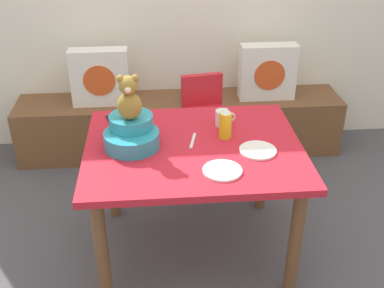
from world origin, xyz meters
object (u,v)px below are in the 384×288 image
Objects in this scene: pillow_floral_right at (268,72)px; ketchup_bottle at (225,123)px; dining_table at (194,161)px; dinner_plate_far at (222,171)px; highchair at (206,116)px; book_stack at (196,94)px; cell_phone at (114,120)px; coffee_mug at (223,118)px; infant_seat_teal at (131,133)px; pillow_floral_left at (100,77)px; dinner_plate_near at (258,150)px; teddy_bear at (129,99)px.

ketchup_bottle is at bearing -114.07° from pillow_floral_right.
dinner_plate_far is (0.12, -0.28, 0.11)m from dining_table.
dining_table is at bearing -101.36° from highchair.
highchair is at bearing -142.00° from pillow_floral_right.
book_stack is at bearing 89.75° from dinner_plate_far.
ketchup_bottle is 0.69m from cell_phone.
highchair is 0.63m from coffee_mug.
cell_phone is (-0.12, 0.30, -0.07)m from infant_seat_teal.
pillow_floral_left is at bearing 180.00° from pillow_floral_right.
highchair is (0.16, 0.79, -0.11)m from dining_table.
pillow_floral_left is 2.20× the size of dinner_plate_near.
book_stack is 0.44m from highchair.
pillow_floral_right is at bearing 65.93° from ketchup_bottle.
dining_table is 0.28m from ketchup_bottle.
pillow_floral_left is 1.62m from dinner_plate_near.
dining_table is at bearing -54.94° from cell_phone.
teddy_bear is (0.28, -1.18, 0.34)m from pillow_floral_left.
highchair is 0.94m from dinner_plate_near.
book_stack is at bearing 84.14° from dining_table.
book_stack is 1.00× the size of dinner_plate_far.
dinner_plate_far is at bearing -65.43° from cell_phone.
cell_phone is (-1.14, -0.88, 0.06)m from pillow_floral_right.
highchair is (-0.53, -0.42, -0.16)m from pillow_floral_right.
ketchup_bottle reaches higher than infant_seat_teal.
teddy_bear reaches higher than infant_seat_teal.
pillow_floral_right reaches higher than coffee_mug.
pillow_floral_right reaches higher than dinner_plate_near.
pillow_floral_right is at bearing 48.99° from teddy_bear.
highchair reaches higher than dinner_plate_far.
coffee_mug is at bearing 81.96° from dinner_plate_far.
infant_seat_teal is at bearing -122.90° from highchair.
book_stack is 1.08× the size of ketchup_bottle.
teddy_bear is (-0.33, 0.03, 0.38)m from dining_table.
coffee_mug is at bearing 114.67° from dinner_plate_near.
coffee_mug is at bearing -50.88° from pillow_floral_left.
dinner_plate_far is (-0.04, -1.07, 0.22)m from highchair.
teddy_bear reaches higher than dinner_plate_far.
highchair is 0.96m from infant_seat_teal.
pillow_floral_left is 1.36m from dining_table.
cell_phone is (0.16, -0.88, 0.06)m from pillow_floral_left.
ketchup_bottle reaches higher than highchair.
ketchup_bottle is at bearing -54.88° from pillow_floral_left.
pillow_floral_right is 0.56× the size of highchair.
pillow_floral_right is 2.20× the size of dinner_plate_near.
pillow_floral_left is 2.20× the size of dinner_plate_far.
dining_table is (-0.69, -1.21, -0.05)m from pillow_floral_right.
pillow_floral_left is 1.26m from teddy_bear.
dinner_plate_near is (0.18, -0.89, 0.22)m from highchair.
dinner_plate_far is (0.45, -0.31, -0.07)m from infant_seat_teal.
book_stack is 0.80× the size of teddy_bear.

